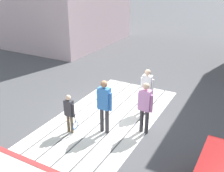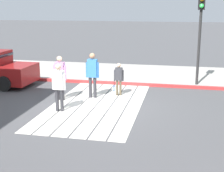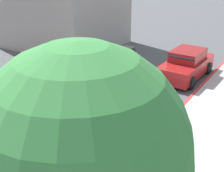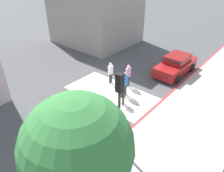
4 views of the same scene
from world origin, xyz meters
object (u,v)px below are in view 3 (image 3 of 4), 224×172
object	(u,v)px
street_tree	(78,150)
car_parked_near_curb	(186,65)
pedestrian_adult_lead	(122,77)
pedestrian_adult_trailing	(120,87)
pedestrian_adult_side	(94,75)
traffic_light_corner	(126,92)
pedestrian_child_with_racket	(119,104)

from	to	relation	value
street_tree	car_parked_near_curb	bearing A→B (deg)	-78.04
pedestrian_adult_lead	pedestrian_adult_trailing	distance (m)	1.27
pedestrian_adult_side	pedestrian_adult_trailing	bearing A→B (deg)	160.18
traffic_light_corner	street_tree	bearing A→B (deg)	108.58
car_parked_near_curb	pedestrian_adult_lead	bearing A→B (deg)	67.90
street_tree	traffic_light_corner	bearing A→B (deg)	-71.42
street_tree	pedestrian_adult_trailing	world-z (taller)	street_tree
pedestrian_child_with_racket	car_parked_near_curb	bearing A→B (deg)	-95.07
pedestrian_adult_trailing	street_tree	bearing A→B (deg)	117.11
pedestrian_adult_lead	pedestrian_child_with_racket	bearing A→B (deg)	118.98
pedestrian_adult_lead	pedestrian_child_with_racket	xyz separation A→B (m)	(-1.14, 2.07, -0.25)
street_tree	pedestrian_child_with_racket	size ratio (longest dim) A/B	3.97
pedestrian_adult_lead	car_parked_near_curb	bearing A→B (deg)	-112.10
traffic_light_corner	pedestrian_adult_trailing	xyz separation A→B (m)	(2.70, -4.11, -1.99)
traffic_light_corner	pedestrian_adult_trailing	size ratio (longest dim) A/B	2.36
car_parked_near_curb	pedestrian_adult_side	bearing A→B (deg)	57.12
pedestrian_adult_side	pedestrian_child_with_racket	world-z (taller)	pedestrian_adult_side
pedestrian_adult_lead	pedestrian_adult_trailing	xyz separation A→B (m)	(-0.58, 1.13, 0.04)
pedestrian_adult_trailing	pedestrian_adult_side	size ratio (longest dim) A/B	1.07
car_parked_near_curb	traffic_light_corner	distance (m)	9.82
street_tree	pedestrian_adult_side	distance (m)	10.29
car_parked_near_curb	street_tree	distance (m)	13.38
pedestrian_adult_lead	pedestrian_adult_side	distance (m)	1.37
car_parked_near_curb	pedestrian_child_with_racket	distance (m)	6.27
traffic_light_corner	car_parked_near_curb	bearing A→B (deg)	-80.49
car_parked_near_curb	pedestrian_adult_side	size ratio (longest dim) A/B	2.58
street_tree	pedestrian_adult_lead	distance (m)	10.01
traffic_light_corner	pedestrian_adult_trailing	world-z (taller)	traffic_light_corner
pedestrian_adult_lead	pedestrian_adult_side	size ratio (longest dim) A/B	1.03
traffic_light_corner	pedestrian_adult_side	distance (m)	6.93
pedestrian_adult_trailing	pedestrian_adult_side	bearing A→B (deg)	-19.82
car_parked_near_curb	traffic_light_corner	world-z (taller)	traffic_light_corner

